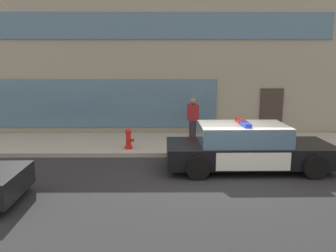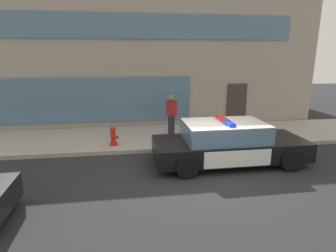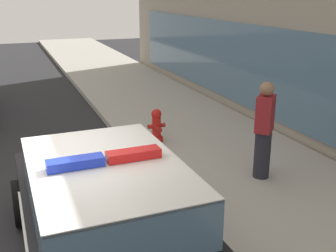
% 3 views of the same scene
% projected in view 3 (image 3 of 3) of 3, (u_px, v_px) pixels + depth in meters
% --- Properties ---
extents(ground, '(48.00, 48.00, 0.00)m').
position_uv_depth(ground, '(49.00, 241.00, 5.74)').
color(ground, '#262628').
extents(sidewalk, '(48.00, 3.50, 0.15)m').
position_uv_depth(sidewalk, '(275.00, 192.00, 7.00)').
color(sidewalk, '#A39E93').
rests_on(sidewalk, ground).
extents(police_cruiser, '(4.96, 2.17, 1.49)m').
position_uv_depth(police_cruiser, '(111.00, 222.00, 4.94)').
color(police_cruiser, black).
rests_on(police_cruiser, ground).
extents(fire_hydrant, '(0.34, 0.39, 0.73)m').
position_uv_depth(fire_hydrant, '(157.00, 126.00, 9.02)').
color(fire_hydrant, red).
rests_on(fire_hydrant, sidewalk).
extents(pedestrian_on_sidewalk, '(0.47, 0.47, 1.71)m').
position_uv_depth(pedestrian_on_sidewalk, '(264.00, 130.00, 7.12)').
color(pedestrian_on_sidewalk, '#23232D').
rests_on(pedestrian_on_sidewalk, sidewalk).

